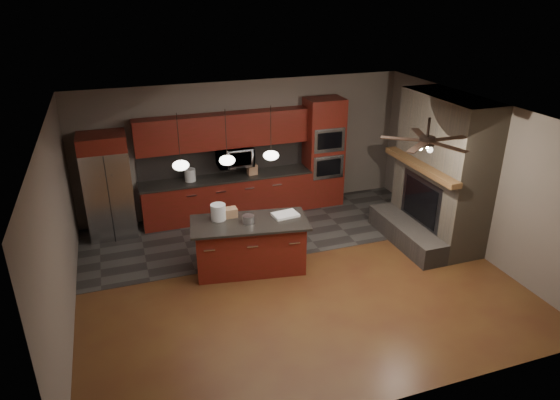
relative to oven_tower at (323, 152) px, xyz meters
name	(u,v)px	position (x,y,z in m)	size (l,w,h in m)	color
ground	(293,276)	(-1.70, -2.69, -1.19)	(7.00, 7.00, 0.00)	brown
ceiling	(295,115)	(-1.70, -2.69, 1.61)	(7.00, 6.00, 0.02)	white
back_wall	(244,147)	(-1.70, 0.31, 0.21)	(7.00, 0.02, 2.80)	#655B51
right_wall	(475,175)	(1.80, -2.69, 0.21)	(0.02, 6.00, 2.80)	#655B51
left_wall	(58,234)	(-5.20, -2.69, 0.21)	(0.02, 6.00, 2.80)	#655B51
slate_tile_patch	(262,230)	(-1.70, -0.89, -1.19)	(7.00, 2.40, 0.01)	#383532
fireplace_column	(439,176)	(1.34, -2.29, 0.11)	(1.30, 2.10, 2.80)	#6D614E
back_cabinetry	(226,176)	(-2.18, 0.05, -0.30)	(3.59, 0.64, 2.20)	maroon
oven_tower	(323,152)	(0.00, 0.00, 0.00)	(0.80, 0.63, 2.38)	maroon
microwave	(235,156)	(-1.98, 0.06, 0.11)	(0.73, 0.41, 0.50)	silver
refrigerator	(108,186)	(-4.52, -0.07, -0.16)	(0.88, 0.75, 2.05)	silver
kitchen_island	(250,245)	(-2.32, -2.24, -0.73)	(2.09, 1.20, 0.92)	maroon
white_bucket	(218,212)	(-2.79, -1.98, -0.13)	(0.26, 0.26, 0.28)	silver
paint_can	(248,219)	(-2.35, -2.27, -0.21)	(0.20, 0.20, 0.13)	#ABAAAF
paint_tray	(285,215)	(-1.67, -2.22, -0.25)	(0.42, 0.30, 0.04)	white
cardboard_box	(230,212)	(-2.58, -1.94, -0.19)	(0.25, 0.18, 0.16)	#99704F
counter_bucket	(190,175)	(-2.93, 0.01, -0.16)	(0.22, 0.22, 0.25)	silver
counter_box	(252,169)	(-1.63, -0.04, -0.18)	(0.19, 0.15, 0.22)	#A27353
pendant_left	(181,165)	(-3.35, -1.99, 0.77)	(0.26, 0.26, 0.92)	black
pendant_center	(227,160)	(-2.60, -1.99, 0.77)	(0.26, 0.26, 0.92)	black
pendant_right	(271,155)	(-1.85, -1.99, 0.77)	(0.26, 0.26, 0.92)	black
ceiling_fan	(427,140)	(0.10, -3.49, 1.27)	(1.27, 1.33, 0.41)	black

